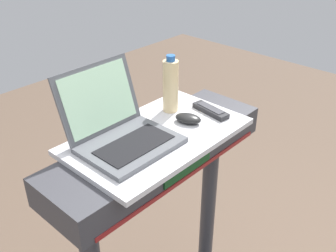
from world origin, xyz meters
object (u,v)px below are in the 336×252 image
(water_bottle, at_px, (171,85))
(tv_remote, at_px, (211,110))
(computer_mouse, at_px, (188,118))
(laptop, at_px, (120,129))

(water_bottle, xyz_separation_m, tv_remote, (0.09, -0.13, -0.09))
(computer_mouse, distance_m, water_bottle, 0.15)
(laptop, relative_size, tv_remote, 1.90)
(laptop, distance_m, computer_mouse, 0.27)
(laptop, distance_m, tv_remote, 0.39)
(laptop, xyz_separation_m, water_bottle, (0.29, 0.03, 0.06))
(computer_mouse, bearing_deg, water_bottle, 57.23)
(water_bottle, bearing_deg, tv_remote, -55.79)
(computer_mouse, bearing_deg, laptop, 144.45)
(water_bottle, bearing_deg, laptop, -173.20)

